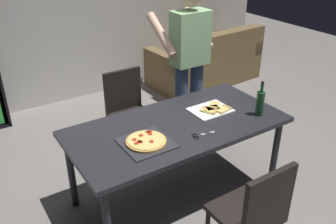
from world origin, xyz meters
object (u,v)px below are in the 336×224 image
object	(u,v)px
chair_far_side	(128,107)
wine_bottle	(260,103)
chair_near_camera	(254,211)
kitchen_scissors	(200,135)
person_serving_pizza	(189,59)
couch	(207,64)
pepperoni_pizza_on_tray	(146,142)
dining_table	(178,131)

from	to	relation	value
chair_far_side	wine_bottle	distance (m)	1.43
chair_near_camera	kitchen_scissors	xyz separation A→B (m)	(0.04, 0.69, 0.24)
wine_bottle	kitchen_scissors	world-z (taller)	wine_bottle
person_serving_pizza	kitchen_scissors	xyz separation A→B (m)	(-0.58, -0.97, -0.24)
wine_bottle	kitchen_scissors	bearing A→B (deg)	-179.65
couch	chair_near_camera	bearing A→B (deg)	-123.04
chair_far_side	chair_near_camera	bearing A→B (deg)	-90.00
chair_near_camera	person_serving_pizza	distance (m)	1.84
chair_far_side	pepperoni_pizza_on_tray	size ratio (longest dim) A/B	2.40
pepperoni_pizza_on_tray	dining_table	bearing A→B (deg)	17.65
wine_bottle	couch	bearing A→B (deg)	61.69
dining_table	couch	size ratio (longest dim) A/B	1.06
chair_near_camera	wine_bottle	size ratio (longest dim) A/B	2.85
couch	kitchen_scissors	distance (m)	2.95
wine_bottle	chair_far_side	bearing A→B (deg)	120.47
chair_near_camera	pepperoni_pizza_on_tray	distance (m)	0.94
couch	pepperoni_pizza_on_tray	size ratio (longest dim) A/B	4.66
couch	kitchen_scissors	bearing A→B (deg)	-129.70
dining_table	couch	distance (m)	2.78
pepperoni_pizza_on_tray	wine_bottle	world-z (taller)	wine_bottle
chair_near_camera	chair_far_side	size ratio (longest dim) A/B	1.00
wine_bottle	person_serving_pizza	bearing A→B (deg)	94.32
person_serving_pizza	dining_table	bearing A→B (deg)	-131.01
person_serving_pizza	pepperoni_pizza_on_tray	bearing A→B (deg)	-140.01
couch	dining_table	bearing A→B (deg)	-133.78
kitchen_scissors	dining_table	bearing A→B (deg)	100.03
chair_near_camera	kitchen_scissors	world-z (taller)	chair_near_camera
dining_table	wine_bottle	bearing A→B (deg)	-19.58
chair_near_camera	person_serving_pizza	bearing A→B (deg)	69.33
chair_far_side	pepperoni_pizza_on_tray	bearing A→B (deg)	-109.46
person_serving_pizza	chair_near_camera	bearing A→B (deg)	-110.67
couch	person_serving_pizza	world-z (taller)	person_serving_pizza
chair_near_camera	couch	bearing A→B (deg)	56.96
person_serving_pizza	wine_bottle	distance (m)	0.98
dining_table	kitchen_scissors	world-z (taller)	kitchen_scissors
couch	kitchen_scissors	size ratio (longest dim) A/B	8.85
person_serving_pizza	wine_bottle	size ratio (longest dim) A/B	5.54
chair_near_camera	pepperoni_pizza_on_tray	world-z (taller)	chair_near_camera
kitchen_scissors	chair_near_camera	bearing A→B (deg)	-93.72
chair_far_side	pepperoni_pizza_on_tray	distance (m)	1.15
chair_far_side	couch	bearing A→B (deg)	28.79
couch	wine_bottle	bearing A→B (deg)	-118.31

